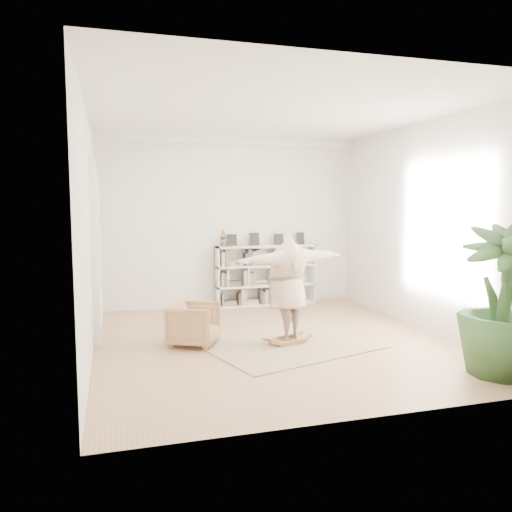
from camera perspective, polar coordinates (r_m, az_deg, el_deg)
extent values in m
plane|color=#A27C53|center=(8.09, 2.00, -9.71)|extent=(6.00, 6.00, 0.00)
plane|color=silver|center=(10.68, -2.97, 3.90)|extent=(5.50, 0.00, 5.50)
plane|color=silver|center=(5.04, 12.74, 1.41)|extent=(5.50, 0.00, 5.50)
plane|color=silver|center=(7.42, -18.60, 2.67)|extent=(0.00, 6.00, 6.00)
plane|color=silver|center=(9.04, 18.89, 3.21)|extent=(0.00, 6.00, 6.00)
plane|color=white|center=(7.91, 2.10, 16.26)|extent=(6.00, 6.00, 0.00)
cube|color=white|center=(10.70, -2.95, 13.08)|extent=(5.50, 0.12, 0.18)
cube|color=white|center=(8.74, -17.90, 0.52)|extent=(0.08, 1.78, 2.92)
cube|color=silver|center=(8.34, -17.84, 0.28)|extent=(0.06, 0.78, 2.80)
cube|color=silver|center=(9.14, -17.70, 0.76)|extent=(0.06, 0.78, 2.80)
cube|color=silver|center=(10.53, -4.45, -2.43)|extent=(0.04, 0.35, 1.30)
cube|color=silver|center=(11.16, 6.48, -1.97)|extent=(0.04, 0.35, 1.30)
cube|color=silver|center=(10.94, 0.94, -2.09)|extent=(2.20, 0.04, 1.30)
cube|color=silver|center=(10.90, 1.17, -5.48)|extent=(2.20, 0.35, 0.04)
cube|color=silver|center=(10.83, 1.18, -3.35)|extent=(2.20, 0.35, 0.04)
cube|color=silver|center=(10.77, 1.18, -1.10)|extent=(2.20, 0.35, 0.04)
cube|color=silver|center=(10.72, 1.19, 1.13)|extent=(2.20, 0.35, 0.04)
cube|color=black|center=(10.56, -2.78, 1.81)|extent=(0.18, 0.07, 0.24)
cube|color=black|center=(10.69, -0.17, 1.87)|extent=(0.18, 0.07, 0.24)
cube|color=black|center=(10.85, 2.62, 1.93)|extent=(0.18, 0.07, 0.24)
cube|color=black|center=(11.02, 5.09, 1.97)|extent=(0.18, 0.07, 0.24)
imported|color=tan|center=(7.86, -7.11, -7.73)|extent=(0.96, 0.95, 0.66)
cube|color=tan|center=(7.93, 3.60, -9.96)|extent=(2.97, 2.63, 0.02)
cube|color=brown|center=(7.92, 3.60, -9.48)|extent=(0.61, 0.46, 0.03)
cube|color=brown|center=(7.93, 3.60, -9.74)|extent=(0.37, 0.16, 0.04)
cube|color=brown|center=(7.93, 3.60, -9.74)|extent=(0.37, 0.16, 0.04)
cube|color=brown|center=(7.92, 3.60, -9.48)|extent=(0.22, 0.11, 0.11)
cube|color=brown|center=(7.92, 3.60, -9.48)|extent=(0.22, 0.11, 0.11)
imported|color=#C9AB97|center=(7.73, 3.64, -3.26)|extent=(2.07, 1.09, 1.63)
imported|color=#2B4D26|center=(7.06, 26.35, -4.58)|extent=(1.43, 1.43, 1.94)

